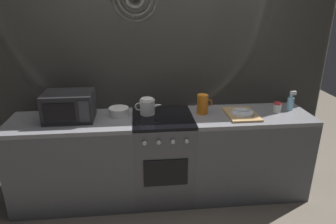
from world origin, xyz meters
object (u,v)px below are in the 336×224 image
object	(u,v)px
pitcher	(203,104)
spray_bottle	(291,103)
stove_unit	(163,157)
mixing_bowl	(119,112)
microwave	(69,106)
spice_jar	(277,107)
kettle	(147,106)
dish_pile	(242,114)

from	to	relation	value
pitcher	spray_bottle	xyz separation A→B (m)	(0.94, 0.01, -0.02)
stove_unit	mixing_bowl	distance (m)	0.66
microwave	spice_jar	xyz separation A→B (m)	(2.07, -0.02, -0.08)
microwave	kettle	world-z (taller)	microwave
pitcher	microwave	bearing A→B (deg)	-178.89
mixing_bowl	spice_jar	world-z (taller)	spice_jar
stove_unit	mixing_bowl	world-z (taller)	mixing_bowl
spice_jar	kettle	bearing A→B (deg)	176.49
pitcher	stove_unit	bearing A→B (deg)	-172.03
microwave	spray_bottle	size ratio (longest dim) A/B	2.27
dish_pile	spray_bottle	world-z (taller)	spray_bottle
stove_unit	spice_jar	distance (m)	1.28
stove_unit	pitcher	xyz separation A→B (m)	(0.41, 0.06, 0.55)
kettle	spray_bottle	world-z (taller)	spray_bottle
stove_unit	kettle	xyz separation A→B (m)	(-0.15, 0.10, 0.53)
stove_unit	dish_pile	size ratio (longest dim) A/B	2.25
spice_jar	spray_bottle	size ratio (longest dim) A/B	0.52
spray_bottle	pitcher	bearing A→B (deg)	-179.23
stove_unit	spray_bottle	xyz separation A→B (m)	(1.35, 0.07, 0.53)
mixing_bowl	dish_pile	xyz separation A→B (m)	(1.22, -0.13, -0.02)
mixing_bowl	stove_unit	bearing A→B (deg)	-11.82
mixing_bowl	spice_jar	distance (m)	1.61
pitcher	mixing_bowl	bearing A→B (deg)	177.73
stove_unit	pitcher	world-z (taller)	pitcher
pitcher	spray_bottle	bearing A→B (deg)	0.77
dish_pile	spice_jar	xyz separation A→B (m)	(0.39, 0.05, 0.03)
microwave	spice_jar	bearing A→B (deg)	-0.44
dish_pile	spray_bottle	bearing A→B (deg)	11.02
kettle	dish_pile	bearing A→B (deg)	-8.24
kettle	stove_unit	bearing A→B (deg)	-33.75
stove_unit	pitcher	bearing A→B (deg)	7.97
dish_pile	spray_bottle	distance (m)	0.57
dish_pile	spice_jar	distance (m)	0.39
kettle	spray_bottle	xyz separation A→B (m)	(1.49, -0.03, -0.00)
stove_unit	microwave	bearing A→B (deg)	177.96
pitcher	spice_jar	size ratio (longest dim) A/B	1.90
mixing_bowl	pitcher	xyz separation A→B (m)	(0.84, -0.03, 0.06)
microwave	spice_jar	size ratio (longest dim) A/B	4.38
spice_jar	spray_bottle	xyz separation A→B (m)	(0.17, 0.05, 0.03)
stove_unit	spray_bottle	world-z (taller)	spray_bottle
stove_unit	microwave	world-z (taller)	microwave
microwave	spray_bottle	xyz separation A→B (m)	(2.24, 0.04, -0.06)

